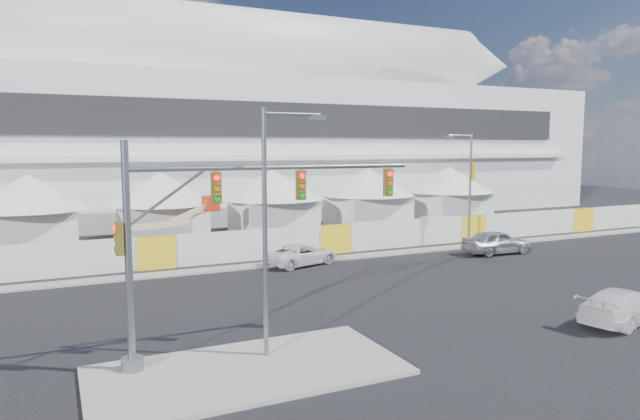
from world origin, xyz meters
name	(u,v)px	position (x,y,z in m)	size (l,w,h in m)	color
ground	(363,323)	(0.00, 0.00, 0.00)	(160.00, 160.00, 0.00)	black
median_island	(248,370)	(-6.00, -3.00, 0.07)	(10.00, 5.00, 0.15)	gray
far_curb	(510,242)	(20.00, 12.50, 0.06)	(80.00, 1.20, 0.12)	gray
stadium	(248,127)	(8.71, 41.50, 9.45)	(80.00, 24.80, 21.98)	silver
tent_row	(219,199)	(0.50, 24.00, 3.15)	(53.40, 8.40, 5.40)	silver
hoarding_fence	(335,239)	(6.00, 14.50, 1.00)	(70.00, 0.25, 2.00)	silver
scaffold_tower	(533,157)	(46.00, 36.00, 6.00)	(4.40, 4.40, 12.00)	#595B60
sedan_silver	(497,242)	(15.85, 9.47, 0.82)	(4.84, 1.95, 1.65)	#A6A7AB
pickup_curb	(302,254)	(2.34, 11.84, 0.66)	(4.74, 2.18, 1.32)	silver
pickup_near	(623,306)	(9.82, -4.59, 0.71)	(4.92, 2.00, 1.43)	silver
lot_car_a	(439,226)	(17.31, 17.78, 0.80)	(4.86, 1.70, 1.60)	silver
traffic_mast	(199,238)	(-7.13, -1.55, 4.29)	(10.64, 0.72, 7.36)	slate
streetlight_median	(271,215)	(-4.82, -2.12, 4.99)	(2.33, 0.23, 8.43)	slate
streetlight_curb	(468,181)	(15.76, 12.50, 4.81)	(2.45, 0.55, 8.27)	slate
boom_lift	(155,243)	(-5.50, 17.95, 1.03)	(7.80, 2.78, 3.84)	red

